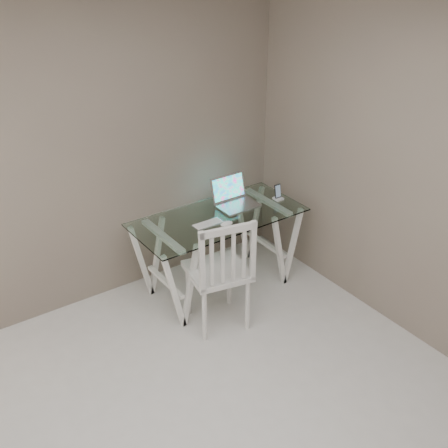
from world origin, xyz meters
name	(u,v)px	position (x,y,z in m)	size (l,w,h in m)	color
room	(222,235)	(-0.06, 0.02, 1.72)	(4.50, 4.52, 2.71)	beige
desk	(219,252)	(1.07, 1.71, 0.38)	(1.50, 0.70, 0.75)	silver
chair	(221,270)	(0.77, 1.24, 0.56)	(0.55, 0.55, 1.02)	silver
laptop	(234,198)	(1.32, 1.83, 0.81)	(0.35, 0.31, 0.25)	#B4B4B9
keyboard	(208,224)	(0.92, 1.64, 0.75)	(0.27, 0.11, 0.01)	silver
mouse	(227,224)	(1.03, 1.53, 0.76)	(0.11, 0.07, 0.04)	white
phone_dock	(278,195)	(1.71, 1.67, 0.79)	(0.08, 0.08, 0.14)	white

